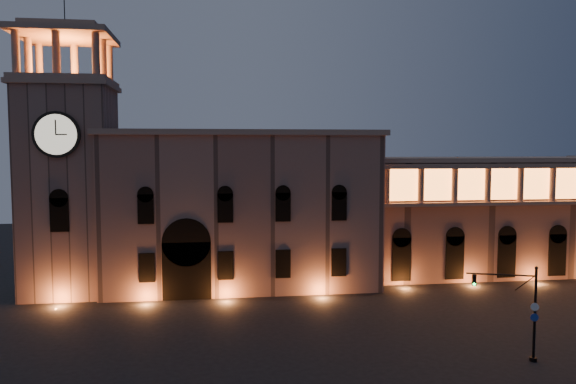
# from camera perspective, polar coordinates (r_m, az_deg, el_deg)

# --- Properties ---
(ground) EXTENTS (160.00, 160.00, 0.00)m
(ground) POSITION_cam_1_polar(r_m,az_deg,el_deg) (45.00, -0.46, -15.90)
(ground) COLOR black
(ground) RESTS_ON ground
(government_building) EXTENTS (30.80, 12.80, 17.60)m
(government_building) POSITION_cam_1_polar(r_m,az_deg,el_deg) (64.22, -4.80, -1.69)
(government_building) COLOR #7F5D53
(government_building) RESTS_ON ground
(clock_tower) EXTENTS (9.80, 9.80, 32.40)m
(clock_tower) POSITION_cam_1_polar(r_m,az_deg,el_deg) (64.68, -21.31, 1.38)
(clock_tower) COLOR #7F5D53
(clock_tower) RESTS_ON ground
(colonnade_wing) EXTENTS (40.60, 11.50, 14.50)m
(colonnade_wing) POSITION_cam_1_polar(r_m,az_deg,el_deg) (76.09, 21.70, -2.11)
(colonnade_wing) COLOR #7A584E
(colonnade_wing) RESTS_ON ground
(traffic_light) EXTENTS (4.93, 1.92, 7.10)m
(traffic_light) POSITION_cam_1_polar(r_m,az_deg,el_deg) (45.50, 22.70, -11.09)
(traffic_light) COLOR black
(traffic_light) RESTS_ON ground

